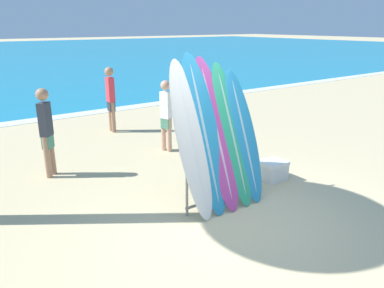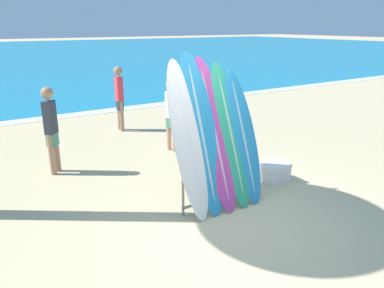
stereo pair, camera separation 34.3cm
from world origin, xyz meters
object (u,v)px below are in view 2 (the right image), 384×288
object	(u,v)px
person_near_water	(119,96)
surfboard_slot_4	(243,137)
surfboard_slot_1	(201,134)
person_mid_beach	(51,127)
person_far_left	(171,113)
surfboard_slot_0	(188,140)
surfboard_rack	(219,180)
surfboard_slot_2	(214,134)
surfboard_slot_3	(230,135)
cooler_box	(274,172)

from	to	relation	value
person_near_water	surfboard_slot_4	bearing A→B (deg)	4.00
person_near_water	surfboard_slot_1	bearing A→B (deg)	-4.99
person_mid_beach	person_far_left	distance (m)	2.58
surfboard_slot_0	person_near_water	distance (m)	4.99
surfboard_rack	person_near_water	bearing A→B (deg)	85.63
surfboard_slot_0	person_near_water	world-z (taller)	surfboard_slot_0
surfboard_rack	person_mid_beach	world-z (taller)	person_mid_beach
surfboard_slot_2	person_mid_beach	world-z (taller)	surfboard_slot_2
surfboard_rack	person_far_left	xyz separation A→B (m)	(0.71, 2.78, 0.45)
surfboard_slot_3	person_far_left	world-z (taller)	surfboard_slot_3
person_mid_beach	cooler_box	bearing A→B (deg)	-85.24
surfboard_rack	surfboard_slot_1	world-z (taller)	surfboard_slot_1
surfboard_slot_1	person_far_left	distance (m)	2.84
person_near_water	surfboard_slot_3	bearing A→B (deg)	1.29
person_near_water	cooler_box	distance (m)	4.97
surfboard_rack	surfboard_slot_1	distance (m)	0.82
surfboard_slot_3	person_far_left	bearing A→B (deg)	80.84
surfboard_slot_2	person_near_water	size ratio (longest dim) A/B	1.34
surfboard_slot_2	person_far_left	size ratio (longest dim) A/B	1.43
surfboard_rack	surfboard_slot_2	bearing A→B (deg)	97.90
cooler_box	surfboard_slot_4	bearing A→B (deg)	-171.73
surfboard_rack	person_mid_beach	xyz separation A→B (m)	(-1.87, 2.80, 0.49)
surfboard_slot_1	surfboard_slot_3	xyz separation A→B (m)	(0.54, -0.02, -0.09)
surfboard_rack	surfboard_slot_3	world-z (taller)	surfboard_slot_3
surfboard_slot_3	person_mid_beach	size ratio (longest dim) A/B	1.31
surfboard_slot_4	surfboard_slot_1	bearing A→B (deg)	176.14
surfboard_slot_0	surfboard_slot_3	world-z (taller)	surfboard_slot_0
surfboard_slot_4	surfboard_slot_3	bearing A→B (deg)	172.20
surfboard_rack	surfboard_slot_4	xyz separation A→B (m)	(0.51, 0.07, 0.61)
surfboard_slot_1	cooler_box	distance (m)	1.95
person_mid_beach	person_far_left	size ratio (longest dim) A/B	1.04
surfboard_slot_2	surfboard_slot_4	size ratio (longest dim) A/B	1.11
surfboard_slot_3	surfboard_slot_0	bearing A→B (deg)	-179.82
surfboard_slot_0	surfboard_slot_2	size ratio (longest dim) A/B	1.00
surfboard_slot_3	person_near_water	distance (m)	4.91
surfboard_slot_2	person_far_left	xyz separation A→B (m)	(0.72, 2.65, -0.27)
surfboard_slot_1	surfboard_slot_4	xyz separation A→B (m)	(0.77, -0.05, -0.15)
surfboard_slot_4	surfboard_rack	bearing A→B (deg)	-171.81
person_far_left	cooler_box	world-z (taller)	person_far_left
surfboard_slot_1	surfboard_slot_2	size ratio (longest dim) A/B	1.03
person_far_left	surfboard_slot_1	bearing A→B (deg)	140.07
surfboard_slot_1	surfboard_slot_3	world-z (taller)	surfboard_slot_1
cooler_box	surfboard_slot_0	bearing A→B (deg)	-176.98
surfboard_slot_1	surfboard_slot_4	distance (m)	0.79
person_mid_beach	surfboard_slot_4	bearing A→B (deg)	-95.78
surfboard_slot_1	surfboard_slot_2	bearing A→B (deg)	0.91
surfboard_slot_2	person_near_water	world-z (taller)	surfboard_slot_2
surfboard_slot_2	cooler_box	world-z (taller)	surfboard_slot_2
cooler_box	person_mid_beach	bearing A→B (deg)	141.60
person_near_water	cooler_box	bearing A→B (deg)	14.61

